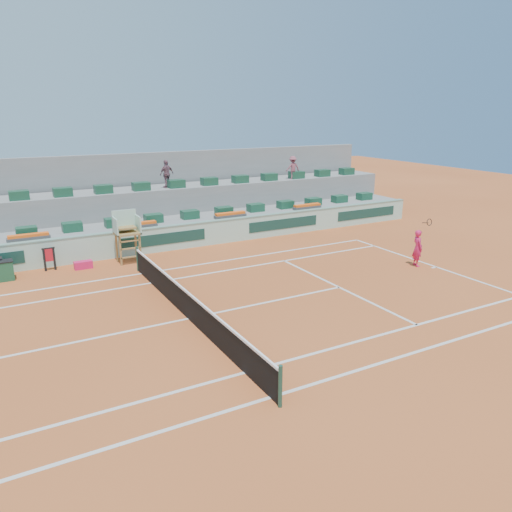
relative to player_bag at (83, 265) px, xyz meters
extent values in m
plane|color=#A74A20|center=(2.04, -7.44, -0.17)|extent=(90.00, 90.00, 0.00)
cube|color=gray|center=(2.04, 3.26, 0.43)|extent=(36.00, 4.00, 1.20)
cube|color=gray|center=(2.04, 4.86, 1.13)|extent=(36.00, 2.40, 2.60)
cube|color=gray|center=(2.04, 6.46, 2.03)|extent=(36.00, 0.40, 4.40)
cube|color=#DE1D59|center=(0.00, 0.00, 0.00)|extent=(0.78, 0.34, 0.34)
imported|color=#79505D|center=(5.60, 4.51, 3.19)|extent=(0.97, 0.65, 1.53)
imported|color=#904854|center=(13.68, 4.16, 3.13)|extent=(0.95, 0.59, 1.41)
cube|color=silver|center=(13.93, -7.44, -0.17)|extent=(0.12, 10.97, 0.01)
cube|color=silver|center=(2.04, -12.93, -0.17)|extent=(23.77, 0.12, 0.01)
cube|color=silver|center=(2.04, -1.96, -0.17)|extent=(23.77, 0.12, 0.01)
cube|color=silver|center=(2.04, -11.56, -0.17)|extent=(23.77, 0.12, 0.01)
cube|color=silver|center=(2.04, -3.33, -0.17)|extent=(23.77, 0.12, 0.01)
cube|color=silver|center=(8.44, -7.44, -0.17)|extent=(0.12, 8.23, 0.01)
cube|color=silver|center=(2.04, -7.44, -0.17)|extent=(12.80, 0.12, 0.01)
cube|color=silver|center=(13.78, -7.44, -0.17)|extent=(0.30, 0.12, 0.01)
cube|color=black|center=(2.04, -7.44, 0.29)|extent=(0.03, 11.87, 0.92)
cube|color=white|center=(2.04, -7.44, 0.78)|extent=(0.06, 11.87, 0.07)
cylinder|color=#1C4232|center=(2.04, -13.38, 0.38)|extent=(0.10, 0.10, 1.10)
cylinder|color=#1C4232|center=(2.04, -1.51, 0.38)|extent=(0.10, 0.10, 1.10)
cube|color=#AAD6C1|center=(2.04, 1.06, 0.43)|extent=(36.00, 0.30, 1.20)
cube|color=gray|center=(2.04, 1.06, 1.06)|extent=(36.00, 0.34, 0.06)
cube|color=#153B33|center=(4.04, 0.90, 0.48)|extent=(4.40, 0.02, 0.56)
cube|color=#153B33|center=(11.04, 0.90, 0.48)|extent=(4.40, 0.02, 0.56)
cube|color=#153B33|center=(17.04, 0.90, 0.48)|extent=(4.40, 0.02, 0.56)
cube|color=olive|center=(1.59, -0.39, 0.50)|extent=(0.08, 0.08, 1.35)
cube|color=olive|center=(2.49, -0.39, 0.50)|extent=(0.08, 0.08, 1.35)
cube|color=olive|center=(1.59, 0.31, 0.50)|extent=(0.08, 0.08, 1.35)
cube|color=olive|center=(2.49, 0.31, 0.50)|extent=(0.08, 0.08, 1.35)
cube|color=olive|center=(2.04, -0.04, 1.22)|extent=(1.10, 0.90, 0.08)
cube|color=#AAD6C1|center=(2.04, 0.34, 1.73)|extent=(1.10, 0.08, 1.00)
cube|color=#AAD6C1|center=(1.52, -0.04, 1.58)|extent=(0.06, 0.90, 0.80)
cube|color=#AAD6C1|center=(2.56, -0.04, 1.58)|extent=(0.06, 0.90, 0.80)
cube|color=olive|center=(2.04, 0.06, 1.46)|extent=(0.80, 0.60, 0.08)
cube|color=olive|center=(2.04, -0.39, 0.18)|extent=(0.90, 0.08, 0.06)
cube|color=olive|center=(2.04, -0.39, 0.58)|extent=(0.90, 0.08, 0.06)
cube|color=olive|center=(2.04, -0.39, 0.93)|extent=(0.90, 0.08, 0.06)
cube|color=#184930|center=(-1.96, 2.36, 1.25)|extent=(0.90, 0.60, 0.44)
cube|color=#184930|center=(0.04, 2.36, 1.25)|extent=(0.90, 0.60, 0.44)
cube|color=#184930|center=(2.04, 2.36, 1.25)|extent=(0.90, 0.60, 0.44)
cube|color=#184930|center=(4.04, 2.36, 1.25)|extent=(0.90, 0.60, 0.44)
cube|color=#184930|center=(6.04, 2.36, 1.25)|extent=(0.90, 0.60, 0.44)
cube|color=#184930|center=(8.04, 2.36, 1.25)|extent=(0.90, 0.60, 0.44)
cube|color=#184930|center=(10.04, 2.36, 1.25)|extent=(0.90, 0.60, 0.44)
cube|color=#184930|center=(12.04, 2.36, 1.25)|extent=(0.90, 0.60, 0.44)
cube|color=#184930|center=(14.04, 2.36, 1.25)|extent=(0.90, 0.60, 0.44)
cube|color=#184930|center=(16.04, 2.36, 1.25)|extent=(0.90, 0.60, 0.44)
cube|color=#184930|center=(18.04, 2.36, 1.25)|extent=(0.90, 0.60, 0.44)
cube|color=#184930|center=(-1.96, 4.26, 2.65)|extent=(0.90, 0.60, 0.44)
cube|color=#184930|center=(0.04, 4.26, 2.65)|extent=(0.90, 0.60, 0.44)
cube|color=#184930|center=(2.04, 4.26, 2.65)|extent=(0.90, 0.60, 0.44)
cube|color=#184930|center=(4.04, 4.26, 2.65)|extent=(0.90, 0.60, 0.44)
cube|color=#184930|center=(6.04, 4.26, 2.65)|extent=(0.90, 0.60, 0.44)
cube|color=#184930|center=(8.04, 4.26, 2.65)|extent=(0.90, 0.60, 0.44)
cube|color=#184930|center=(10.04, 4.26, 2.65)|extent=(0.90, 0.60, 0.44)
cube|color=#184930|center=(12.04, 4.26, 2.65)|extent=(0.90, 0.60, 0.44)
cube|color=#184930|center=(14.04, 4.26, 2.65)|extent=(0.90, 0.60, 0.44)
cube|color=#184930|center=(16.04, 4.26, 2.65)|extent=(0.90, 0.60, 0.44)
cube|color=#184930|center=(18.04, 4.26, 2.65)|extent=(0.90, 0.60, 0.44)
cube|color=#474747|center=(-1.96, 1.56, 1.11)|extent=(1.80, 0.36, 0.16)
cube|color=#FF5B15|center=(-1.96, 1.56, 1.25)|extent=(1.70, 0.32, 0.12)
cube|color=#474747|center=(3.04, 1.56, 1.11)|extent=(1.80, 0.36, 0.16)
cube|color=#FF5B15|center=(3.04, 1.56, 1.25)|extent=(1.70, 0.32, 0.12)
cube|color=#474747|center=(8.04, 1.56, 1.11)|extent=(1.80, 0.36, 0.16)
cube|color=#FF5B15|center=(8.04, 1.56, 1.25)|extent=(1.70, 0.32, 0.12)
cube|color=#474747|center=(13.04, 1.56, 1.11)|extent=(1.80, 0.36, 0.16)
cube|color=#FF5B15|center=(13.04, 1.56, 1.25)|extent=(1.70, 0.32, 0.12)
cube|color=#194D30|center=(-3.10, -0.06, 0.23)|extent=(0.62, 0.53, 0.80)
cube|color=black|center=(-3.10, -0.06, 0.65)|extent=(0.65, 0.56, 0.04)
cube|color=black|center=(-1.52, 0.45, 0.33)|extent=(0.09, 0.09, 1.00)
cube|color=black|center=(-1.12, 0.45, 0.33)|extent=(0.09, 0.09, 1.00)
cube|color=black|center=(-1.32, 0.45, 0.83)|extent=(0.54, 0.07, 0.06)
cube|color=red|center=(-1.32, 0.43, 0.53)|extent=(0.39, 0.04, 0.56)
imported|color=#DE1D59|center=(13.27, -6.84, 0.66)|extent=(0.56, 0.70, 1.66)
cylinder|color=black|center=(13.27, -7.14, 1.88)|extent=(0.03, 0.35, 0.09)
torus|color=black|center=(13.27, -7.36, 1.95)|extent=(0.31, 0.08, 0.31)
camera|label=1|loc=(-3.47, -22.19, 6.65)|focal=35.00mm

